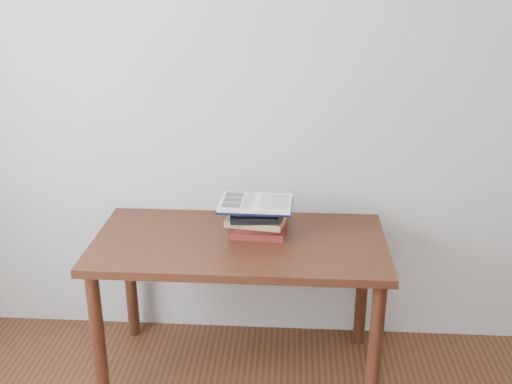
{
  "coord_description": "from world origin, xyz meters",
  "views": [
    {
      "loc": [
        0.18,
        -1.05,
        1.89
      ],
      "look_at": [
        0.03,
        1.36,
        0.95
      ],
      "focal_mm": 42.0,
      "sensor_mm": 36.0,
      "label": 1
    }
  ],
  "objects": [
    {
      "name": "room_shell",
      "position": [
        -0.08,
        0.01,
        1.63
      ],
      "size": [
        3.54,
        3.54,
        2.62
      ],
      "color": "beige",
      "rests_on": "ground"
    },
    {
      "name": "open_book",
      "position": [
        0.02,
        1.42,
        0.87
      ],
      "size": [
        0.33,
        0.24,
        0.03
      ],
      "rotation": [
        0.0,
        0.0,
        -0.04
      ],
      "color": "black",
      "rests_on": "book_stack"
    },
    {
      "name": "desk",
      "position": [
        -0.05,
        1.38,
        0.61
      ],
      "size": [
        1.32,
        0.66,
        0.71
      ],
      "color": "#482312",
      "rests_on": "ground"
    },
    {
      "name": "book_stack",
      "position": [
        0.03,
        1.44,
        0.78
      ],
      "size": [
        0.28,
        0.22,
        0.15
      ],
      "color": "maroon",
      "rests_on": "desk"
    }
  ]
}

